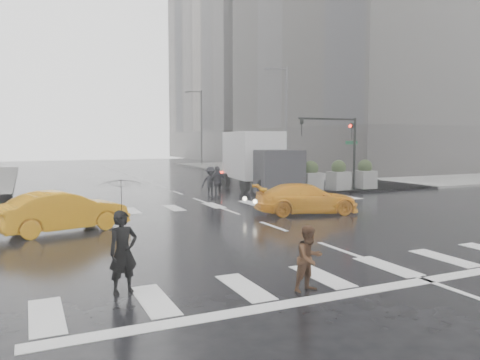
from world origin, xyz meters
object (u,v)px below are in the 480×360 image
pedestrian_brown (309,258)px  taxi_mid (63,211)px  box_truck (259,159)px  traffic_signal_pole (341,139)px

pedestrian_brown → taxi_mid: taxi_mid is taller
box_truck → traffic_signal_pole: bearing=-26.7°
traffic_signal_pole → taxi_mid: traffic_signal_pole is taller
taxi_mid → box_truck: size_ratio=0.63×
box_truck → pedestrian_brown: bearing=-106.4°
traffic_signal_pole → taxi_mid: 17.33m
taxi_mid → traffic_signal_pole: bearing=-85.8°
traffic_signal_pole → pedestrian_brown: (-11.86, -14.81, -2.51)m
pedestrian_brown → box_truck: box_truck is taller
pedestrian_brown → box_truck: size_ratio=0.20×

